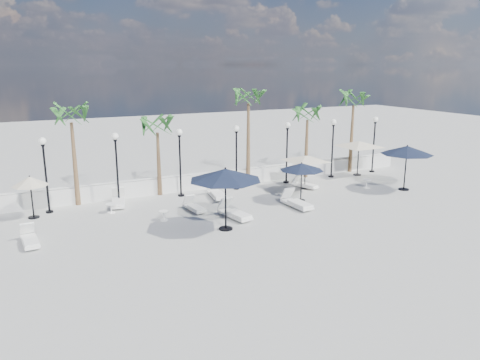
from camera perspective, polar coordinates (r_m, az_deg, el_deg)
name	(u,v)px	position (r m, az deg, el deg)	size (l,w,h in m)	color
ground	(295,220)	(22.71, 6.72, -4.91)	(100.00, 100.00, 0.00)	#A5A6A0
balustrade	(229,178)	(28.90, -1.30, 0.25)	(26.00, 0.30, 1.01)	silver
lamppost_0	(45,164)	(25.00, -22.70, 1.76)	(0.36, 0.36, 3.84)	black
lamppost_1	(116,158)	(25.42, -14.83, 2.57)	(0.36, 0.36, 3.84)	black
lamppost_2	(180,153)	(26.30, -7.35, 3.29)	(0.36, 0.36, 3.84)	black
lamppost_3	(236,148)	(27.60, -0.45, 3.90)	(0.36, 0.36, 3.84)	black
lamppost_4	(287,144)	(29.27, 5.76, 4.40)	(0.36, 0.36, 3.84)	black
lamppost_5	(333,140)	(31.23, 11.25, 4.80)	(0.36, 0.36, 3.84)	black
lamppost_6	(374,137)	(33.46, 16.05, 5.12)	(0.36, 0.36, 3.84)	black
palm_0	(71,120)	(25.60, -19.90, 6.91)	(2.60, 2.60, 5.50)	brown
palm_1	(157,130)	(26.56, -10.05, 6.05)	(2.60, 2.60, 4.70)	brown
palm_2	(248,102)	(28.52, 1.04, 9.53)	(2.60, 2.60, 6.10)	brown
palm_3	(307,118)	(30.82, 8.23, 7.54)	(2.60, 2.60, 4.90)	brown
palm_4	(354,103)	(32.96, 13.67, 9.06)	(2.60, 2.60, 5.70)	brown
lounger_0	(30,239)	(21.40, -24.25, -6.62)	(0.74, 1.88, 0.69)	white
lounger_1	(194,207)	(24.05, -5.58, -3.26)	(0.72, 1.75, 0.64)	white
lounger_2	(118,201)	(25.65, -14.61, -2.46)	(1.08, 2.13, 0.76)	white
lounger_3	(235,213)	(22.81, -0.67, -4.02)	(1.05, 2.19, 0.79)	white
lounger_4	(217,193)	(26.26, -2.83, -1.63)	(0.97, 2.15, 0.78)	white
lounger_5	(305,184)	(28.60, 7.91, -0.55)	(1.09, 1.79, 0.64)	white
lounger_6	(297,202)	(24.66, 6.91, -2.73)	(0.82, 2.18, 0.80)	white
side_table_0	(111,207)	(24.44, -15.45, -3.23)	(0.50, 0.50, 0.49)	white
side_table_1	(164,215)	(22.76, -9.27, -4.20)	(0.48, 0.48, 0.47)	white
side_table_2	(367,183)	(29.32, 15.18, -0.32)	(0.56, 0.56, 0.54)	white
parasol_navy_left	(225,175)	(20.64, -1.79, 0.64)	(3.28, 3.28, 2.89)	black
parasol_navy_mid	(302,167)	(25.49, 7.53, 1.59)	(2.41, 2.41, 2.16)	black
parasol_navy_right	(407,150)	(29.13, 19.69, 3.42)	(3.04, 3.04, 2.73)	black
parasol_cream_sq_a	(306,156)	(28.03, 8.02, 2.92)	(4.43, 4.43, 2.18)	black
parasol_cream_sq_b	(359,141)	(32.25, 14.33, 4.58)	(4.98, 4.98, 2.50)	black
parasol_cream_small	(30,182)	(24.57, -24.23, -0.19)	(1.73, 1.73, 2.13)	black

